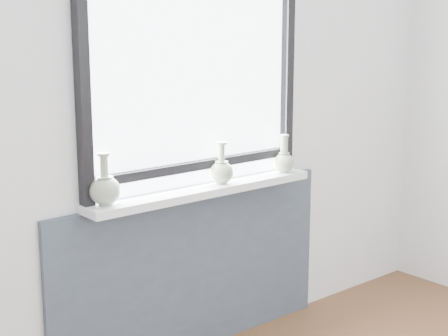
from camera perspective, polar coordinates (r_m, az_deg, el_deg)
back_wall at (r=3.44m, az=-2.79°, el=5.25°), size 3.60×0.02×2.60m
apron_panel at (r=3.63m, az=-2.36°, el=-8.58°), size 1.70×0.03×0.86m
windowsill at (r=3.44m, az=-1.71°, el=-1.86°), size 1.32×0.18×0.04m
window at (r=3.40m, az=-2.44°, el=7.56°), size 1.30×0.06×1.05m
vase_a at (r=3.12m, az=-9.87°, el=-1.68°), size 0.14×0.14×0.24m
vase_b at (r=3.48m, az=-0.21°, el=-0.21°), size 0.12×0.12×0.21m
vase_c at (r=3.76m, az=5.00°, el=0.64°), size 0.11×0.11×0.21m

